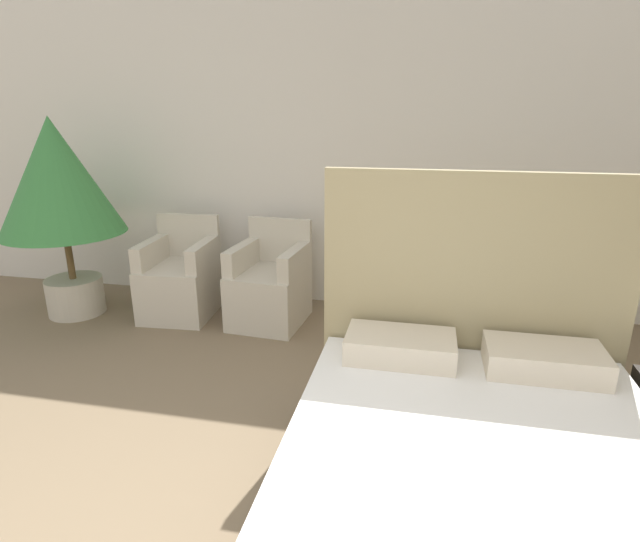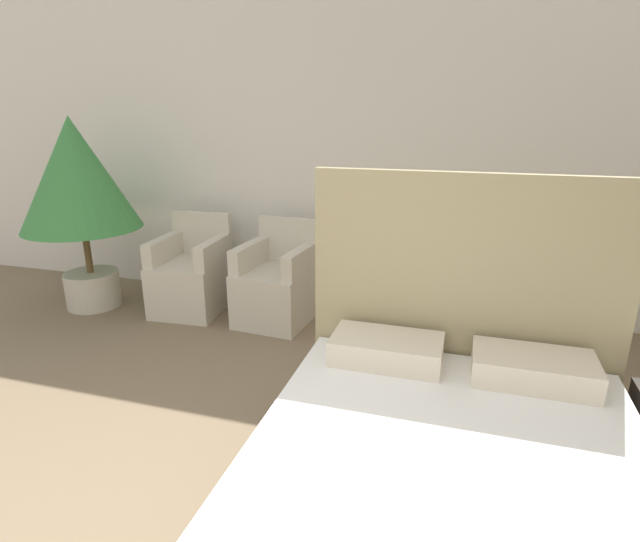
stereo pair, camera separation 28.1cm
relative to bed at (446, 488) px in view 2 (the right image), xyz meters
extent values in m
cube|color=silver|center=(-1.09, 2.69, 1.16)|extent=(10.00, 0.06, 2.90)
cube|color=#4C4238|center=(0.00, -0.11, -0.15)|extent=(1.64, 1.97, 0.29)
cube|color=white|center=(0.00, -0.11, 0.09)|extent=(1.61, 1.93, 0.19)
cube|color=tan|center=(0.00, 0.90, 0.45)|extent=(1.67, 0.06, 1.48)
cube|color=beige|center=(-0.37, 0.67, 0.26)|extent=(0.59, 0.33, 0.14)
cube|color=beige|center=(0.37, 0.67, 0.26)|extent=(0.59, 0.33, 0.14)
cube|color=beige|center=(-2.41, 2.05, -0.06)|extent=(0.63, 0.70, 0.47)
cube|color=beige|center=(-2.43, 2.35, 0.38)|extent=(0.59, 0.10, 0.40)
cube|color=beige|center=(-2.65, 2.03, 0.29)|extent=(0.14, 0.60, 0.21)
cube|color=beige|center=(-2.17, 2.07, 0.29)|extent=(0.14, 0.60, 0.21)
cube|color=beige|center=(-1.56, 2.05, -0.06)|extent=(0.63, 0.70, 0.47)
cube|color=beige|center=(-1.54, 2.35, 0.38)|extent=(0.59, 0.10, 0.40)
cube|color=beige|center=(-1.81, 2.07, 0.29)|extent=(0.14, 0.60, 0.21)
cube|color=beige|center=(-1.32, 2.03, 0.29)|extent=(0.14, 0.60, 0.21)
cylinder|color=beige|center=(-3.37, 1.88, -0.12)|extent=(0.49, 0.49, 0.34)
cylinder|color=brown|center=(-3.37, 1.88, 0.25)|extent=(0.06, 0.06, 0.42)
cone|color=#387F3D|center=(-3.37, 1.88, 0.96)|extent=(1.04, 1.04, 0.99)
camera|label=1|loc=(-0.29, -1.84, 1.49)|focal=28.00mm
camera|label=2|loc=(-0.01, -1.77, 1.49)|focal=28.00mm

